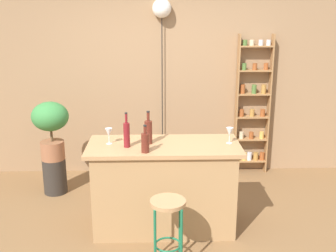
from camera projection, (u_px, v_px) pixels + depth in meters
name	position (u px, v px, depth m)	size (l,w,h in m)	color
ground	(165.00, 242.00, 4.14)	(12.00, 12.00, 0.00)	brown
back_wall	(161.00, 72.00, 5.62)	(6.40, 0.10, 2.80)	#997551
kitchen_counter	(164.00, 186.00, 4.30)	(1.54, 0.68, 0.93)	#A87F51
bar_stool	(168.00, 218.00, 3.64)	(0.32, 0.32, 0.64)	#196642
spice_shelf	(253.00, 108.00, 5.66)	(0.46, 0.13, 1.92)	#9E7042
plant_stool	(55.00, 176.00, 5.19)	(0.29, 0.29, 0.45)	#2D2823
potted_plant	(51.00, 124.00, 5.00)	(0.44, 0.40, 0.72)	#935B3D
bottle_vinegar	(145.00, 142.00, 3.92)	(0.08, 0.08, 0.27)	#5B2319
bottle_sauce_amber	(148.00, 131.00, 4.16)	(0.08, 0.08, 0.34)	#5B2319
bottle_wine_red	(127.00, 134.00, 4.06)	(0.06, 0.06, 0.35)	maroon
wine_glass_left	(109.00, 133.00, 4.15)	(0.07, 0.07, 0.16)	silver
wine_glass_center	(230.00, 132.00, 4.17)	(0.07, 0.07, 0.16)	silver
pendant_globe_light	(162.00, 10.00, 5.29)	(0.25, 0.25, 2.36)	black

